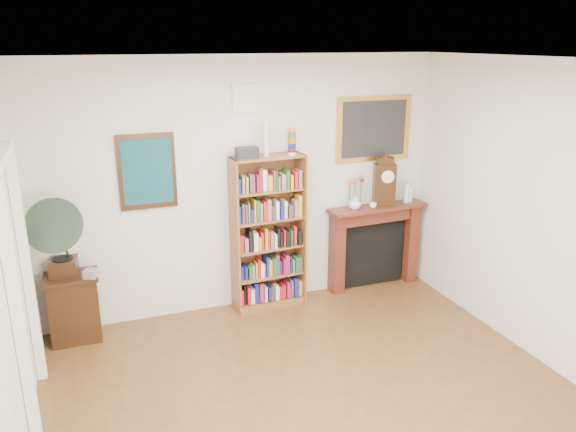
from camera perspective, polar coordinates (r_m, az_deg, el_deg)
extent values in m
cube|color=white|center=(3.67, 6.72, 15.20)|extent=(4.50, 5.00, 0.01)
cube|color=silver|center=(6.20, -4.30, 3.07)|extent=(4.50, 0.01, 2.80)
cube|color=white|center=(4.45, -25.72, -9.49)|extent=(0.08, 0.08, 2.10)
cube|color=white|center=(5.31, -25.00, -5.07)|extent=(0.08, 0.08, 2.10)
cube|color=white|center=(4.57, -27.08, 5.38)|extent=(0.08, 1.02, 0.08)
cube|color=black|center=(5.92, -14.12, 4.40)|extent=(0.58, 0.03, 0.78)
cube|color=#104350|center=(5.91, -14.10, 4.36)|extent=(0.50, 0.01, 0.67)
cube|color=white|center=(6.01, -4.46, 11.83)|extent=(0.26, 0.03, 0.30)
cube|color=silver|center=(6.00, -4.41, 11.81)|extent=(0.22, 0.01, 0.26)
cube|color=gold|center=(6.66, 8.68, 8.77)|extent=(0.95, 0.03, 0.75)
cube|color=#262628|center=(6.65, 8.76, 8.74)|extent=(0.82, 0.01, 0.65)
cube|color=brown|center=(6.15, -5.43, -2.18)|extent=(0.04, 0.28, 1.75)
cube|color=brown|center=(6.39, 1.33, -1.36)|extent=(0.04, 0.28, 1.75)
cube|color=brown|center=(6.03, -2.07, 6.00)|extent=(0.82, 0.34, 0.02)
cube|color=brown|center=(6.58, -1.91, -8.66)|extent=(0.82, 0.34, 0.08)
cube|color=brown|center=(6.38, -2.37, -1.40)|extent=(0.80, 0.07, 1.75)
cube|color=brown|center=(6.44, -1.94, -5.94)|extent=(0.77, 0.32, 0.02)
cube|color=brown|center=(6.31, -1.97, -3.19)|extent=(0.77, 0.32, 0.02)
cube|color=brown|center=(6.21, -2.00, -0.33)|extent=(0.77, 0.32, 0.02)
cube|color=brown|center=(6.11, -2.03, 2.63)|extent=(0.77, 0.32, 0.02)
cube|color=black|center=(6.14, -20.88, -8.68)|extent=(0.52, 0.38, 0.70)
cube|color=#481B11|center=(6.74, 4.99, -3.75)|extent=(0.15, 0.19, 1.01)
cube|color=#481B11|center=(7.21, 12.25, -2.65)|extent=(0.15, 0.19, 1.01)
cube|color=#481B11|center=(6.83, 8.91, 0.12)|extent=(1.15, 0.24, 0.16)
cube|color=#481B11|center=(6.77, 9.10, 0.85)|extent=(1.25, 0.35, 0.04)
cube|color=black|center=(7.04, 8.49, -3.66)|extent=(0.83, 0.09, 0.81)
cube|color=black|center=(6.02, -21.84, -4.80)|extent=(0.29, 0.29, 0.16)
cylinder|color=black|center=(5.99, -21.93, -4.04)|extent=(0.22, 0.22, 0.01)
cone|color=#2D4130|center=(5.73, -22.34, -1.30)|extent=(0.59, 0.70, 0.67)
cube|color=#ABA9B6|center=(5.86, -19.39, -5.53)|extent=(0.16, 0.16, 0.08)
cube|color=black|center=(6.73, 9.75, 3.13)|extent=(0.28, 0.21, 0.50)
cylinder|color=white|center=(6.65, 10.12, 3.94)|extent=(0.15, 0.06, 0.15)
cube|color=black|center=(6.67, 9.88, 5.52)|extent=(0.21, 0.17, 0.09)
imported|color=white|center=(6.59, 6.82, 1.36)|extent=(0.18, 0.18, 0.16)
imported|color=white|center=(6.67, 8.64, 1.09)|extent=(0.11, 0.11, 0.06)
cylinder|color=silver|center=(6.95, 11.96, 2.33)|extent=(0.07, 0.07, 0.24)
cylinder|color=silver|center=(7.00, 12.31, 2.23)|extent=(0.06, 0.06, 0.20)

